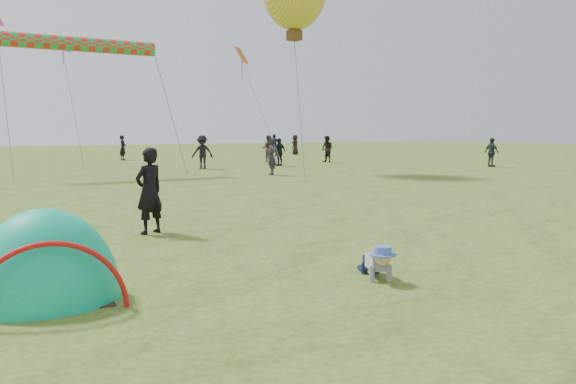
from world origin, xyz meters
TOP-DOWN VIEW (x-y plane):
  - ground at (0.00, 0.00)m, footprint 140.00×140.00m
  - crawling_toddler at (0.79, 0.13)m, footprint 0.69×0.81m
  - popup_tent at (-3.40, 1.39)m, footprint 1.89×1.59m
  - standing_adult at (-0.95, 5.18)m, footprint 0.75×0.63m
  - crowd_person_2 at (21.49, 15.33)m, footprint 0.50×0.99m
  - crowd_person_3 at (6.93, 22.00)m, footprint 1.32×1.21m
  - crowd_person_4 at (19.83, 33.77)m, footprint 0.95×0.88m
  - crowd_person_6 at (8.17, 16.66)m, footprint 0.55×0.71m
  - crowd_person_7 at (12.86, 25.62)m, footprint 1.05×1.00m
  - crowd_person_8 at (16.87, 32.06)m, footprint 1.05×0.94m
  - crowd_person_12 at (5.43, 32.55)m, footprint 0.68×0.74m
  - crowd_person_13 at (16.01, 23.56)m, footprint 0.77×0.91m
  - crowd_person_14 at (11.66, 22.05)m, footprint 1.00×0.61m
  - rainbow_tube_kite at (0.66, 20.47)m, footprint 6.60×0.64m
  - diamond_kite_4 at (1.35, 29.30)m, footprint 0.99×0.99m
  - diamond_kite_6 at (10.63, 24.76)m, footprint 1.19×1.19m

SIDE VIEW (x-z plane):
  - ground at x=0.00m, z-range 0.00..0.00m
  - popup_tent at x=-3.40m, z-range -1.16..1.16m
  - crawling_toddler at x=0.79m, z-range 0.00..0.53m
  - crowd_person_14 at x=11.66m, z-range 0.00..1.59m
  - crowd_person_2 at x=21.49m, z-range 0.00..1.63m
  - crowd_person_4 at x=19.83m, z-range 0.00..1.63m
  - crowd_person_13 at x=16.01m, z-range 0.00..1.68m
  - crowd_person_12 at x=5.43m, z-range 0.00..1.69m
  - crowd_person_7 at x=12.86m, z-range 0.00..1.72m
  - crowd_person_8 at x=16.87m, z-range 0.00..1.72m
  - crowd_person_6 at x=8.17m, z-range 0.00..1.73m
  - standing_adult at x=-0.95m, z-range 0.00..1.75m
  - crowd_person_3 at x=6.93m, z-range 0.00..1.79m
  - rainbow_tube_kite at x=0.66m, z-range 5.50..6.14m
  - diamond_kite_6 at x=10.63m, z-range 5.98..6.95m
  - diamond_kite_4 at x=1.35m, z-range 6.58..7.39m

